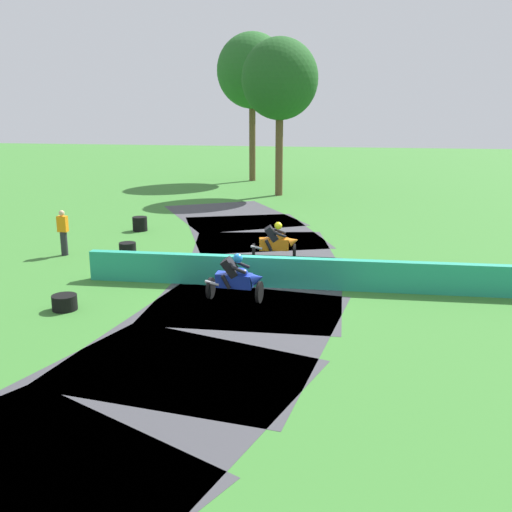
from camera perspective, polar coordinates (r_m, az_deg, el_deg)
The scene contains 12 objects.
ground_plane at distance 17.64m, azimuth 0.00°, elevation -2.88°, with size 120.00×120.00×0.00m, color #38752D.
track_asphalt at distance 17.86m, azimuth -4.11°, elevation -2.69°, with size 10.06×31.58×0.01m.
safety_barrier at distance 17.52m, azimuth 16.03°, elevation -2.04°, with size 0.30×19.99×0.90m, color #239375.
motorcycle_lead_blue at distance 16.08m, azimuth -1.88°, elevation -2.17°, with size 1.70×0.82×1.43m.
motorcycle_chase_orange at distance 20.25m, azimuth 1.96°, elevation 1.32°, with size 1.68×0.87×1.42m.
tire_stack_mid_a at distance 16.36m, azimuth -17.95°, elevation -4.28°, with size 0.65×0.65×0.40m.
tire_stack_mid_b at distance 21.02m, azimuth -12.25°, elevation 0.47°, with size 0.58×0.58×0.60m.
tire_stack_far at distance 25.74m, azimuth -11.12°, elevation 3.06°, with size 0.62×0.62×0.60m.
track_marshal at distance 22.11m, azimuth -18.07°, elevation 2.14°, with size 0.34×0.24×1.63m.
traffic_cone at distance 18.83m, azimuth 14.51°, elevation -1.54°, with size 0.28×0.28×0.44m, color orange.
tree_far_left at distance 42.03m, azimuth -0.36°, elevation 17.37°, with size 4.80×4.80×9.99m.
tree_far_right at distance 35.09m, azimuth 2.31°, elevation 16.61°, with size 4.37×4.37×8.95m.
Camera 1 is at (2.88, -16.60, 5.24)m, focal length 41.54 mm.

